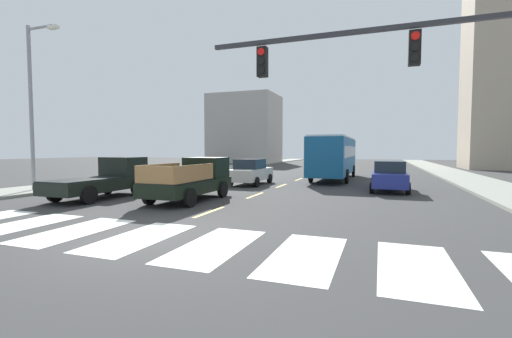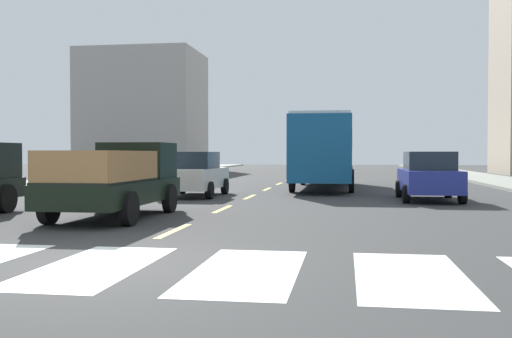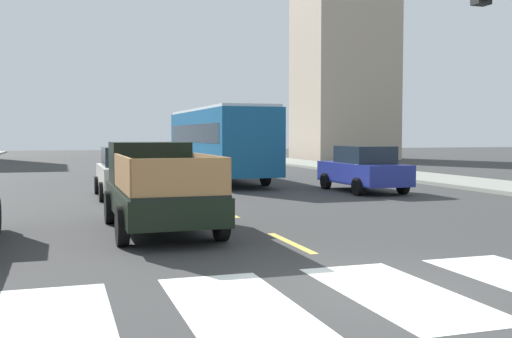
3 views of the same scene
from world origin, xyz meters
name	(u,v)px [view 1 (image 1 of 3)]	position (x,y,z in m)	size (l,w,h in m)	color
ground_plane	(140,238)	(0.00, 0.00, 0.00)	(160.00, 160.00, 0.00)	#363636
sidewalk_right	(487,185)	(12.43, 18.00, 0.07)	(3.63, 110.00, 0.15)	gray
sidewalk_left	(158,175)	(-12.43, 18.00, 0.07)	(3.63, 110.00, 0.15)	gray
crosswalk_stripe_2	(21,225)	(-4.49, 0.00, 0.00)	(1.48, 3.45, 0.01)	white
crosswalk_stripe_3	(76,231)	(-2.25, 0.00, 0.00)	(1.48, 3.45, 0.01)	white
crosswalk_stripe_4	(140,237)	(0.00, 0.00, 0.00)	(1.48, 3.45, 0.01)	white
crosswalk_stripe_5	(215,246)	(2.25, 0.00, 0.00)	(1.48, 3.45, 0.01)	white
crosswalk_stripe_6	(306,255)	(4.49, 0.00, 0.00)	(1.48, 3.45, 0.01)	white
crosswalk_stripe_7	(417,267)	(6.74, 0.00, 0.00)	(1.48, 3.45, 0.01)	white
lane_dash_0	(210,212)	(0.00, 4.00, 0.00)	(0.16, 2.40, 0.01)	#DEC34C
lane_dash_1	(255,195)	(0.00, 9.00, 0.00)	(0.16, 2.40, 0.01)	#DEC34C
lane_dash_2	(282,186)	(0.00, 14.00, 0.00)	(0.16, 2.40, 0.01)	#DEC34C
lane_dash_3	(299,179)	(0.00, 19.00, 0.00)	(0.16, 2.40, 0.01)	#DEC34C
lane_dash_4	(311,175)	(0.00, 24.00, 0.00)	(0.16, 2.40, 0.01)	#DEC34C
lane_dash_5	(320,172)	(0.00, 29.00, 0.00)	(0.16, 2.40, 0.01)	#DEC34C
lane_dash_6	(327,169)	(0.00, 34.00, 0.00)	(0.16, 2.40, 0.01)	#DEC34C
lane_dash_7	(332,167)	(0.00, 39.00, 0.00)	(0.16, 2.40, 0.01)	#DEC34C
pickup_stakebed	(194,180)	(-2.24, 6.66, 0.94)	(2.18, 5.20, 1.96)	black
pickup_dark	(107,179)	(-6.68, 5.89, 0.92)	(2.18, 5.20, 1.96)	black
city_bus	(334,155)	(2.60, 19.91, 1.95)	(2.72, 10.80, 3.32)	#165586
sedan_near_left	(389,176)	(6.51, 13.30, 0.86)	(2.02, 4.40, 1.72)	navy
sedan_far	(251,172)	(-2.17, 14.02, 0.86)	(2.02, 4.40, 1.72)	silver
traffic_signal_gantry	(470,69)	(7.96, 1.97, 4.24)	(9.99, 0.27, 6.00)	#2D2D33
streetlight_left	(33,101)	(-11.74, 6.03, 4.97)	(2.20, 0.28, 9.00)	gray
block_mid_left	(245,129)	(-17.08, 50.29, 6.04)	(11.56, 9.11, 12.08)	#A9A39D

